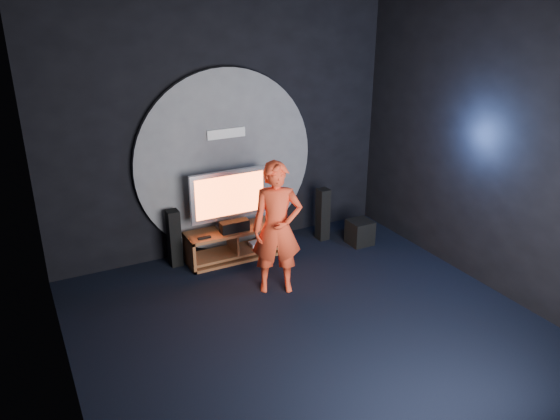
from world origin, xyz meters
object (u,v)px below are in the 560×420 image
object	(u,v)px
tower_speaker_left	(174,238)
subwoofer	(360,232)
tower_speaker_right	(323,214)
player	(277,228)
tv	(229,197)
media_console	(233,245)

from	to	relation	value
tower_speaker_left	subwoofer	distance (m)	2.72
tower_speaker_left	tower_speaker_right	size ratio (longest dim) A/B	1.00
tower_speaker_right	player	bearing A→B (deg)	-141.60
tv	player	distance (m)	1.13
tv	tower_speaker_left	bearing A→B (deg)	171.57
media_console	player	size ratio (longest dim) A/B	0.78
tv	tower_speaker_right	distance (m)	1.55
tv	player	size ratio (longest dim) A/B	0.66
tower_speaker_right	subwoofer	xyz separation A→B (m)	(0.40, -0.41, -0.22)
media_console	player	distance (m)	1.24
tower_speaker_left	subwoofer	world-z (taller)	tower_speaker_left
player	media_console	bearing A→B (deg)	121.64
tv	media_console	bearing A→B (deg)	-83.70
media_console	tower_speaker_left	bearing A→B (deg)	166.93
media_console	tower_speaker_left	distance (m)	0.83
tower_speaker_left	player	world-z (taller)	player
tv	subwoofer	xyz separation A→B (m)	(1.87, -0.49, -0.72)
tv	tower_speaker_left	xyz separation A→B (m)	(-0.78, 0.12, -0.50)
tv	player	bearing A→B (deg)	-81.78
player	tower_speaker_left	bearing A→B (deg)	150.67
tv	player	world-z (taller)	player
tv	tower_speaker_right	bearing A→B (deg)	-3.40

